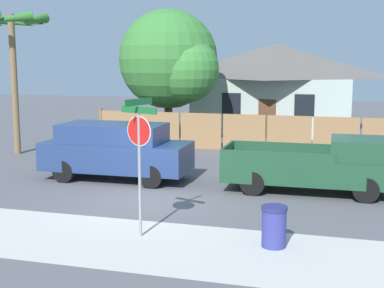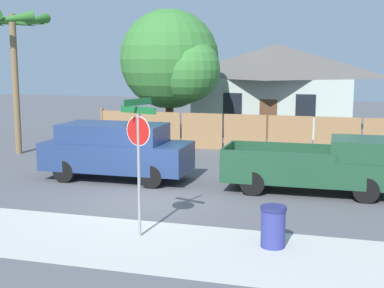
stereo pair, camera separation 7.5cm
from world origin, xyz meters
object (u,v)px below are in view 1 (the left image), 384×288
at_px(house, 275,86).
at_px(stop_sign, 139,144).
at_px(oak_tree, 172,61).
at_px(trash_bin, 274,226).
at_px(palm_tree, 12,32).
at_px(red_suv, 116,150).
at_px(orange_pickup, 318,165).

bearing_deg(house, stop_sign, -91.88).
xyz_separation_m(oak_tree, trash_bin, (6.79, -13.90, -3.49)).
xyz_separation_m(palm_tree, stop_sign, (9.10, -8.80, -3.00)).
bearing_deg(red_suv, stop_sign, -61.76).
bearing_deg(house, oak_tree, -128.41).
height_order(house, red_suv, house).
bearing_deg(red_suv, house, 75.16).
relative_size(house, orange_pickup, 1.72).
height_order(red_suv, orange_pickup, red_suv).
relative_size(palm_tree, stop_sign, 1.89).
bearing_deg(trash_bin, oak_tree, 116.05).
bearing_deg(palm_tree, stop_sign, -44.03).
bearing_deg(palm_tree, house, 47.84).
bearing_deg(red_suv, orange_pickup, -0.67).
bearing_deg(stop_sign, house, 107.26).
distance_m(house, trash_bin, 19.69).
height_order(red_suv, trash_bin, red_suv).
bearing_deg(trash_bin, stop_sign, -177.61).
xyz_separation_m(house, stop_sign, (-0.64, -19.56, -0.37)).
distance_m(palm_tree, red_suv, 8.19).
distance_m(palm_tree, trash_bin, 15.65).
distance_m(house, orange_pickup, 14.66).
height_order(palm_tree, stop_sign, palm_tree).
height_order(oak_tree, palm_tree, oak_tree).
distance_m(oak_tree, orange_pickup, 11.88).
bearing_deg(orange_pickup, oak_tree, 129.95).
height_order(oak_tree, red_suv, oak_tree).
height_order(palm_tree, red_suv, palm_tree).
xyz_separation_m(orange_pickup, stop_sign, (-3.73, -5.32, 1.33)).
distance_m(orange_pickup, stop_sign, 6.64).
bearing_deg(palm_tree, oak_tree, 44.32).
height_order(oak_tree, orange_pickup, oak_tree).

